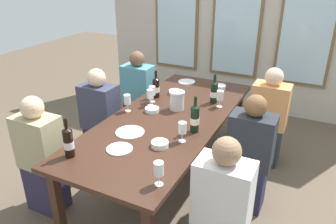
{
  "coord_description": "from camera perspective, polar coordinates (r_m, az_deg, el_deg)",
  "views": [
    {
      "loc": [
        1.26,
        -2.54,
        2.09
      ],
      "look_at": [
        0.0,
        -0.0,
        0.79
      ],
      "focal_mm": 35.06,
      "sensor_mm": 36.0,
      "label": 1
    }
  ],
  "objects": [
    {
      "name": "ground_plane",
      "position": [
        3.52,
        0.01,
        -11.74
      ],
      "size": [
        12.0,
        12.0,
        0.0
      ],
      "primitive_type": "plane",
      "color": "brown"
    },
    {
      "name": "back_wall_with_windows",
      "position": [
        4.98,
        12.1,
        16.77
      ],
      "size": [
        4.21,
        0.1,
        2.9
      ],
      "color": "#BDB3A5",
      "rests_on": "ground"
    },
    {
      "name": "dining_table",
      "position": [
        3.17,
        0.01,
        -1.89
      ],
      "size": [
        1.01,
        2.42,
        0.74
      ],
      "color": "#3C2318",
      "rests_on": "ground"
    },
    {
      "name": "white_plate_0",
      "position": [
        2.87,
        -6.63,
        -3.5
      ],
      "size": [
        0.25,
        0.25,
        0.01
      ],
      "primitive_type": "cylinder",
      "color": "white",
      "rests_on": "dining_table"
    },
    {
      "name": "white_plate_1",
      "position": [
        2.64,
        -8.44,
        -6.36
      ],
      "size": [
        0.21,
        0.21,
        0.01
      ],
      "primitive_type": "cylinder",
      "color": "white",
      "rests_on": "dining_table"
    },
    {
      "name": "white_plate_2",
      "position": [
        4.06,
        3.27,
        5.28
      ],
      "size": [
        0.21,
        0.21,
        0.01
      ],
      "primitive_type": "cylinder",
      "color": "white",
      "rests_on": "dining_table"
    },
    {
      "name": "metal_pitcher",
      "position": [
        3.27,
        1.56,
        2.06
      ],
      "size": [
        0.16,
        0.16,
        0.19
      ],
      "color": "silver",
      "rests_on": "dining_table"
    },
    {
      "name": "wine_bottle_0",
      "position": [
        3.44,
        8.01,
        3.46
      ],
      "size": [
        0.08,
        0.08,
        0.31
      ],
      "color": "black",
      "rests_on": "dining_table"
    },
    {
      "name": "wine_bottle_1",
      "position": [
        3.56,
        -2.1,
        4.3
      ],
      "size": [
        0.08,
        0.08,
        0.3
      ],
      "color": "black",
      "rests_on": "dining_table"
    },
    {
      "name": "wine_bottle_2",
      "position": [
        2.83,
        4.68,
        -1.09
      ],
      "size": [
        0.08,
        0.08,
        0.33
      ],
      "color": "black",
      "rests_on": "dining_table"
    },
    {
      "name": "wine_bottle_3",
      "position": [
        2.58,
        -16.92,
        -5.0
      ],
      "size": [
        0.08,
        0.08,
        0.32
      ],
      "color": "black",
      "rests_on": "dining_table"
    },
    {
      "name": "tasting_bowl_0",
      "position": [
        3.86,
        8.91,
        4.29
      ],
      "size": [
        0.15,
        0.15,
        0.05
      ],
      "primitive_type": "cylinder",
      "color": "white",
      "rests_on": "dining_table"
    },
    {
      "name": "tasting_bowl_1",
      "position": [
        3.68,
        1.21,
        3.49
      ],
      "size": [
        0.13,
        0.13,
        0.05
      ],
      "primitive_type": "cylinder",
      "color": "white",
      "rests_on": "dining_table"
    },
    {
      "name": "tasting_bowl_2",
      "position": [
        2.64,
        -1.44,
        -5.59
      ],
      "size": [
        0.14,
        0.14,
        0.04
      ],
      "primitive_type": "cylinder",
      "color": "white",
      "rests_on": "dining_table"
    },
    {
      "name": "tasting_bowl_3",
      "position": [
        3.24,
        -2.79,
        0.39
      ],
      "size": [
        0.14,
        0.14,
        0.04
      ],
      "primitive_type": "cylinder",
      "color": "white",
      "rests_on": "dining_table"
    },
    {
      "name": "wine_glass_0",
      "position": [
        2.67,
        2.51,
        -2.84
      ],
      "size": [
        0.07,
        0.07,
        0.17
      ],
      "color": "white",
      "rests_on": "dining_table"
    },
    {
      "name": "wine_glass_1",
      "position": [
        3.35,
        9.03,
        2.73
      ],
      "size": [
        0.07,
        0.07,
        0.17
      ],
      "color": "white",
      "rests_on": "dining_table"
    },
    {
      "name": "wine_glass_2",
      "position": [
        3.24,
        -7.1,
        2.04
      ],
      "size": [
        0.07,
        0.07,
        0.17
      ],
      "color": "white",
      "rests_on": "dining_table"
    },
    {
      "name": "wine_glass_3",
      "position": [
        3.43,
        -2.78,
        3.58
      ],
      "size": [
        0.07,
        0.07,
        0.17
      ],
      "color": "white",
      "rests_on": "dining_table"
    },
    {
      "name": "wine_glass_4",
      "position": [
        3.34,
        -3.13,
        3.06
      ],
      "size": [
        0.07,
        0.07,
        0.17
      ],
      "color": "white",
      "rests_on": "dining_table"
    },
    {
      "name": "wine_glass_5",
      "position": [
        2.17,
        -1.62,
        -10.02
      ],
      "size": [
        0.07,
        0.07,
        0.17
      ],
      "color": "white",
      "rests_on": "dining_table"
    },
    {
      "name": "seated_person_0",
      "position": [
        3.1,
        -21.09,
        -7.55
      ],
      "size": [
        0.38,
        0.24,
        1.11
      ],
      "color": "#2E2842",
      "rests_on": "ground"
    },
    {
      "name": "seated_person_1",
      "position": [
        2.38,
        9.26,
        -16.85
      ],
      "size": [
        0.38,
        0.24,
        1.11
      ],
      "color": "#2E2B42",
      "rests_on": "ground"
    },
    {
      "name": "seated_person_2",
      "position": [
        4.21,
        -5.15,
        2.75
      ],
      "size": [
        0.38,
        0.24,
        1.11
      ],
      "color": "#383034",
      "rests_on": "ground"
    },
    {
      "name": "seated_person_3",
      "position": [
        3.74,
        17.01,
        -1.25
      ],
      "size": [
        0.38,
        0.24,
        1.11
      ],
      "color": "#263134",
      "rests_on": "ground"
    },
    {
      "name": "seated_person_4",
      "position": [
        3.62,
        -11.66,
        -1.49
      ],
      "size": [
        0.38,
        0.24,
        1.11
      ],
      "color": "#242637",
      "rests_on": "ground"
    },
    {
      "name": "seated_person_5",
      "position": [
        3.01,
        13.98,
        -7.52
      ],
      "size": [
        0.38,
        0.24,
        1.11
      ],
      "color": "#262743",
      "rests_on": "ground"
    }
  ]
}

